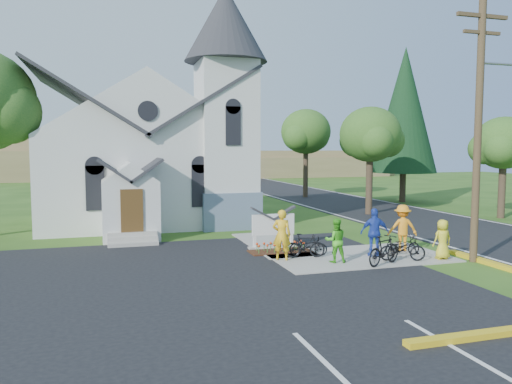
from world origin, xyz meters
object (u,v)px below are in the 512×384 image
object	(u,v)px
bike_4	(402,246)
cyclist_1	(336,240)
bike_1	(305,246)
church_sign	(273,225)
bike_0	(308,246)
utility_pole	(480,120)
cyclist_2	(375,232)
bike_2	(402,249)
cyclist_4	(442,239)
bike_3	(384,250)
cyclist_0	(282,235)
cyclist_3	(402,228)

from	to	relation	value
bike_4	cyclist_1	bearing A→B (deg)	98.14
bike_1	church_sign	bearing A→B (deg)	22.78
bike_0	utility_pole	bearing A→B (deg)	-94.84
cyclist_2	bike_2	bearing A→B (deg)	136.29
cyclist_4	bike_3	bearing A→B (deg)	5.86
bike_2	utility_pole	bearing A→B (deg)	-86.95
church_sign	bike_3	xyz separation A→B (m)	(2.82, -4.36, -0.42)
bike_0	cyclist_1	distance (m)	1.54
utility_pole	bike_3	world-z (taller)	utility_pole
church_sign	bike_2	xyz separation A→B (m)	(3.85, -3.96, -0.52)
bike_2	bike_4	distance (m)	1.01
cyclist_2	bike_3	world-z (taller)	cyclist_2
bike_1	bike_3	world-z (taller)	bike_3
cyclist_1	bike_4	distance (m)	3.15
cyclist_1	bike_4	size ratio (longest dim) A/B	1.10
utility_pole	bike_1	size ratio (longest dim) A/B	6.24
bike_0	bike_1	distance (m)	0.43
cyclist_0	bike_1	bearing A→B (deg)	-150.68
bike_0	bike_1	bearing A→B (deg)	159.08
church_sign	bike_0	size ratio (longest dim) A/B	1.46
cyclist_0	cyclist_3	world-z (taller)	cyclist_0
utility_pole	bike_3	distance (m)	6.10
bike_1	cyclist_3	distance (m)	4.50
bike_3	utility_pole	bearing A→B (deg)	-120.01
bike_0	cyclist_4	size ratio (longest dim) A/B	0.98
bike_1	bike_4	distance (m)	3.97
church_sign	bike_2	distance (m)	5.55
cyclist_1	bike_2	size ratio (longest dim) A/B	0.96
cyclist_1	cyclist_4	xyz separation A→B (m)	(4.21, -0.71, -0.06)
cyclist_1	bike_2	bearing A→B (deg)	-179.66
bike_2	cyclist_3	distance (m)	2.13
cyclist_1	bike_0	bearing A→B (deg)	-57.03
cyclist_0	cyclist_3	bearing A→B (deg)	-153.83
bike_0	cyclist_3	xyz separation A→B (m)	(4.19, -0.19, 0.57)
church_sign	utility_pole	size ratio (longest dim) A/B	0.22
cyclist_1	bike_3	xyz separation A→B (m)	(1.51, -0.94, -0.28)
cyclist_0	cyclist_3	distance (m)	5.49
cyclist_4	bike_0	bearing A→B (deg)	-22.76
cyclist_1	bike_1	world-z (taller)	cyclist_1
cyclist_2	cyclist_4	bearing A→B (deg)	167.61
church_sign	cyclist_3	bearing A→B (deg)	-24.12
church_sign	cyclist_0	bearing A→B (deg)	-101.52
utility_pole	cyclist_1	xyz separation A→B (m)	(-5.25, 1.28, -4.52)
bike_2	bike_3	xyz separation A→B (m)	(-1.04, -0.40, 0.10)
bike_1	bike_3	bearing A→B (deg)	-120.44
bike_4	bike_1	bearing A→B (deg)	81.50
church_sign	cyclist_2	bearing A→B (deg)	-42.27
cyclist_2	bike_4	bearing A→B (deg)	-173.08
bike_4	utility_pole	bearing A→B (deg)	-123.81
bike_2	cyclist_3	world-z (taller)	cyclist_3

